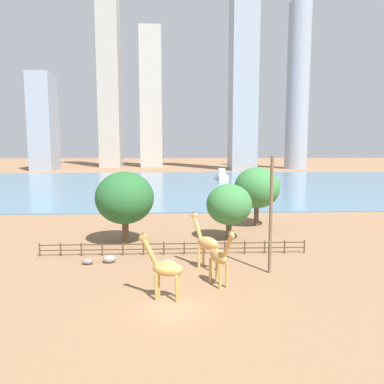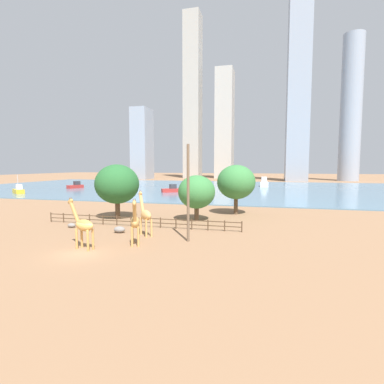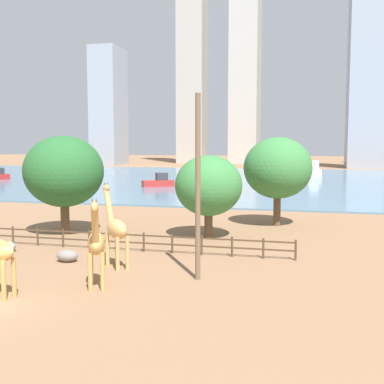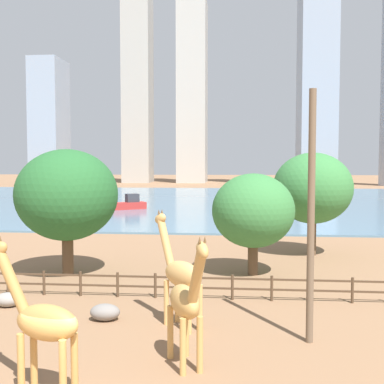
% 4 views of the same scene
% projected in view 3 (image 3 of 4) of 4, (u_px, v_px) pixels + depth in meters
% --- Properties ---
extents(ground_plane, '(400.00, 400.00, 0.00)m').
position_uv_depth(ground_plane, '(243.00, 179.00, 98.68)').
color(ground_plane, '#8C6647').
extents(harbor_water, '(180.00, 86.00, 0.20)m').
position_uv_depth(harbor_water, '(240.00, 180.00, 95.78)').
color(harbor_water, slate).
rests_on(harbor_water, ground).
extents(giraffe_tall, '(1.87, 3.20, 4.76)m').
position_uv_depth(giraffe_tall, '(96.00, 244.00, 23.93)').
color(giraffe_tall, tan).
rests_on(giraffe_tall, ground).
extents(giraffe_companion, '(2.62, 2.56, 4.97)m').
position_uv_depth(giraffe_companion, '(116.00, 228.00, 28.04)').
color(giraffe_companion, tan).
rests_on(giraffe_companion, ground).
extents(utility_pole, '(0.28, 0.28, 9.84)m').
position_uv_depth(utility_pole, '(198.00, 188.00, 25.23)').
color(utility_pole, brown).
rests_on(utility_pole, ground).
extents(boulder_near_fence, '(1.34, 0.99, 0.74)m').
position_uv_depth(boulder_near_fence, '(67.00, 256.00, 29.54)').
color(boulder_near_fence, gray).
rests_on(boulder_near_fence, ground).
extents(boulder_by_pole, '(1.20, 0.93, 0.70)m').
position_uv_depth(boulder_by_pole, '(7.00, 246.00, 32.33)').
color(boulder_by_pole, gray).
rests_on(boulder_by_pole, ground).
extents(enclosure_fence, '(26.12, 0.14, 1.30)m').
position_uv_depth(enclosure_fence, '(103.00, 238.00, 32.97)').
color(enclosure_fence, '#4C3826').
rests_on(enclosure_fence, ground).
extents(tree_left_large, '(5.99, 5.99, 7.82)m').
position_uv_depth(tree_left_large, '(278.00, 168.00, 42.20)').
color(tree_left_large, brown).
rests_on(tree_left_large, ground).
extents(tree_center_broad, '(5.15, 5.15, 6.38)m').
position_uv_depth(tree_center_broad, '(209.00, 186.00, 36.65)').
color(tree_center_broad, brown).
rests_on(tree_center_broad, ground).
extents(tree_right_tall, '(6.31, 6.31, 7.88)m').
position_uv_depth(tree_right_tall, '(64.00, 172.00, 38.24)').
color(tree_right_tall, brown).
rests_on(tree_right_tall, ground).
extents(boat_ferry, '(5.33, 4.38, 2.27)m').
position_uv_depth(boat_ferry, '(159.00, 182.00, 79.56)').
color(boat_ferry, '#B22D28').
rests_on(boat_ferry, harbor_water).
extents(boat_sailboat, '(3.07, 7.86, 3.42)m').
position_uv_depth(boat_sailboat, '(314.00, 171.00, 103.03)').
color(boat_sailboat, silver).
rests_on(boat_sailboat, harbor_water).
extents(skyline_tower_needle, '(9.15, 13.23, 39.93)m').
position_uv_depth(skyline_tower_needle, '(109.00, 107.00, 165.38)').
color(skyline_tower_needle, '#939EAD').
rests_on(skyline_tower_needle, ground).
extents(skyline_tower_glass, '(9.84, 11.21, 99.58)m').
position_uv_depth(skyline_tower_glass, '(192.00, 29.00, 179.03)').
color(skyline_tower_glass, '#ADA89E').
rests_on(skyline_tower_glass, ground).
extents(skyline_block_left, '(10.30, 14.67, 65.69)m').
position_uv_depth(skyline_block_left, '(245.00, 75.00, 178.54)').
color(skyline_block_left, '#B7B2A8').
rests_on(skyline_block_left, ground).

